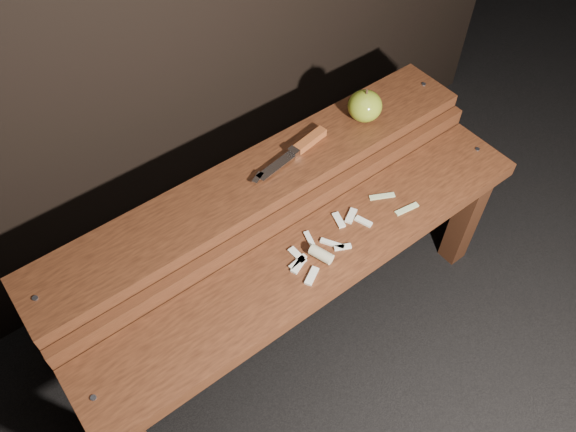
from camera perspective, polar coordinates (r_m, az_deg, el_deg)
ground at (r=1.68m, az=1.27°, el=-10.89°), size 60.00×60.00×0.00m
bench_front_tier at (r=1.35m, az=3.13°, el=-5.73°), size 1.20×0.20×0.42m
bench_rear_tier at (r=1.41m, az=-2.61°, el=1.75°), size 1.20×0.21×0.50m
apple at (r=1.48m, az=7.81°, el=11.02°), size 0.09×0.09×0.09m
knife at (r=1.40m, az=1.37°, el=7.03°), size 0.25×0.06×0.02m
apple_scraps at (r=1.31m, az=4.21°, el=-2.93°), size 0.37×0.13×0.03m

